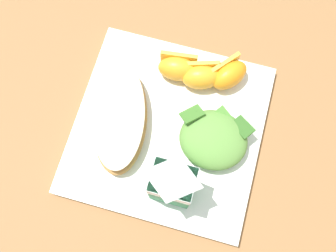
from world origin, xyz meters
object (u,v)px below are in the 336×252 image
(orange_wedge_front, at_px, (229,74))
(orange_wedge_rear, at_px, (178,68))
(milk_carton, at_px, (173,183))
(orange_wedge_middle, at_px, (201,76))
(white_plate, at_px, (168,129))
(green_salad_pile, at_px, (213,139))
(cheesy_pizza_bread, at_px, (120,118))

(orange_wedge_front, relative_size, orange_wedge_rear, 1.08)
(orange_wedge_rear, bearing_deg, milk_carton, 102.77)
(orange_wedge_middle, distance_m, orange_wedge_rear, 0.04)
(white_plate, relative_size, green_salad_pile, 2.48)
(orange_wedge_middle, bearing_deg, cheesy_pizza_bread, 44.16)
(milk_carton, height_order, orange_wedge_middle, milk_carton)
(orange_wedge_front, distance_m, orange_wedge_rear, 0.08)
(milk_carton, relative_size, orange_wedge_middle, 1.62)
(orange_wedge_middle, bearing_deg, milk_carton, 90.74)
(orange_wedge_front, height_order, orange_wedge_middle, same)
(orange_wedge_rear, bearing_deg, green_salad_pile, 129.72)
(cheesy_pizza_bread, bearing_deg, milk_carton, 142.60)
(white_plate, bearing_deg, orange_wedge_middle, -107.97)
(cheesy_pizza_bread, bearing_deg, orange_wedge_rear, -121.28)
(cheesy_pizza_bread, relative_size, orange_wedge_middle, 2.71)
(cheesy_pizza_bread, bearing_deg, orange_wedge_front, -141.50)
(cheesy_pizza_bread, height_order, milk_carton, milk_carton)
(green_salad_pile, xyz_separation_m, milk_carton, (0.04, 0.08, 0.04))
(green_salad_pile, bearing_deg, orange_wedge_front, -89.12)
(cheesy_pizza_bread, relative_size, orange_wedge_front, 2.66)
(white_plate, xyz_separation_m, orange_wedge_middle, (-0.03, -0.09, 0.03))
(white_plate, distance_m, orange_wedge_front, 0.13)
(orange_wedge_rear, bearing_deg, white_plate, 96.23)
(white_plate, relative_size, orange_wedge_middle, 4.12)
(white_plate, xyz_separation_m, orange_wedge_front, (-0.07, -0.10, 0.03))
(white_plate, bearing_deg, cheesy_pizza_bread, 7.56)
(orange_wedge_front, xyz_separation_m, orange_wedge_rear, (0.08, 0.01, 0.00))
(cheesy_pizza_bread, relative_size, orange_wedge_rear, 2.88)
(cheesy_pizza_bread, distance_m, orange_wedge_middle, 0.14)
(white_plate, distance_m, orange_wedge_middle, 0.10)
(cheesy_pizza_bread, height_order, orange_wedge_middle, orange_wedge_middle)
(orange_wedge_middle, xyz_separation_m, orange_wedge_rear, (0.04, -0.00, 0.00))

